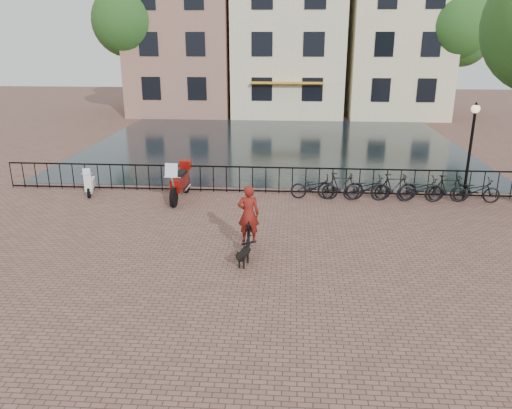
# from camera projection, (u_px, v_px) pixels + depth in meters

# --- Properties ---
(ground) EXTENTS (100.00, 100.00, 0.00)m
(ground) POSITION_uv_depth(u_px,v_px,m) (246.00, 296.00, 11.41)
(ground) COLOR brown
(ground) RESTS_ON ground
(canal_water) EXTENTS (20.00, 20.00, 0.00)m
(canal_water) POSITION_uv_depth(u_px,v_px,m) (275.00, 144.00, 27.77)
(canal_water) COLOR black
(canal_water) RESTS_ON ground
(railing) EXTENTS (20.00, 0.05, 1.02)m
(railing) POSITION_uv_depth(u_px,v_px,m) (266.00, 180.00, 18.82)
(railing) COLOR black
(railing) RESTS_ON ground
(canal_house_left) EXTENTS (7.50, 9.00, 12.80)m
(canal_house_left) POSITION_uv_depth(u_px,v_px,m) (185.00, 27.00, 38.28)
(canal_house_left) COLOR #936155
(canal_house_left) RESTS_ON ground
(canal_house_mid) EXTENTS (8.00, 9.50, 11.80)m
(canal_house_mid) POSITION_uv_depth(u_px,v_px,m) (289.00, 34.00, 37.88)
(canal_house_mid) COLOR beige
(canal_house_mid) RESTS_ON ground
(canal_house_right) EXTENTS (7.00, 9.00, 13.30)m
(canal_house_right) POSITION_uv_depth(u_px,v_px,m) (397.00, 23.00, 37.08)
(canal_house_right) COLOR beige
(canal_house_right) RESTS_ON ground
(tree_far_left) EXTENTS (5.04, 5.04, 9.27)m
(tree_far_left) POSITION_uv_depth(u_px,v_px,m) (127.00, 21.00, 35.59)
(tree_far_left) COLOR black
(tree_far_left) RESTS_ON ground
(tree_far_right) EXTENTS (4.76, 4.76, 8.76)m
(tree_far_right) POSITION_uv_depth(u_px,v_px,m) (457.00, 26.00, 34.09)
(tree_far_right) COLOR black
(tree_far_right) RESTS_ON ground
(lamp_post) EXTENTS (0.30, 0.30, 3.45)m
(lamp_post) POSITION_uv_depth(u_px,v_px,m) (472.00, 136.00, 17.34)
(lamp_post) COLOR black
(lamp_post) RESTS_ON ground
(cyclist) EXTENTS (0.73, 1.66, 2.24)m
(cyclist) POSITION_uv_depth(u_px,v_px,m) (249.00, 223.00, 13.46)
(cyclist) COLOR black
(cyclist) RESTS_ON ground
(dog) EXTENTS (0.41, 0.83, 0.54)m
(dog) POSITION_uv_depth(u_px,v_px,m) (244.00, 256.00, 12.83)
(dog) COLOR black
(dog) RESTS_ON ground
(motorcycle) EXTENTS (0.64, 2.29, 1.62)m
(motorcycle) POSITION_uv_depth(u_px,v_px,m) (180.00, 178.00, 17.96)
(motorcycle) COLOR maroon
(motorcycle) RESTS_ON ground
(scooter) EXTENTS (0.66, 1.30, 1.16)m
(scooter) POSITION_uv_depth(u_px,v_px,m) (90.00, 179.00, 18.65)
(scooter) COLOR silver
(scooter) RESTS_ON ground
(parked_bike_0) EXTENTS (1.73, 0.65, 0.90)m
(parked_bike_0) POSITION_uv_depth(u_px,v_px,m) (314.00, 187.00, 18.14)
(parked_bike_0) COLOR black
(parked_bike_0) RESTS_ON ground
(parked_bike_1) EXTENTS (1.67, 0.48, 1.00)m
(parked_bike_1) POSITION_uv_depth(u_px,v_px,m) (341.00, 186.00, 18.06)
(parked_bike_1) COLOR black
(parked_bike_1) RESTS_ON ground
(parked_bike_2) EXTENTS (1.77, 0.77, 0.90)m
(parked_bike_2) POSITION_uv_depth(u_px,v_px,m) (367.00, 188.00, 18.01)
(parked_bike_2) COLOR black
(parked_bike_2) RESTS_ON ground
(parked_bike_3) EXTENTS (1.70, 0.60, 1.00)m
(parked_bike_3) POSITION_uv_depth(u_px,v_px,m) (394.00, 187.00, 17.93)
(parked_bike_3) COLOR black
(parked_bike_3) RESTS_ON ground
(parked_bike_4) EXTENTS (1.76, 0.75, 0.90)m
(parked_bike_4) POSITION_uv_depth(u_px,v_px,m) (421.00, 189.00, 17.87)
(parked_bike_4) COLOR black
(parked_bike_4) RESTS_ON ground
(parked_bike_5) EXTENTS (1.71, 0.68, 1.00)m
(parked_bike_5) POSITION_uv_depth(u_px,v_px,m) (448.00, 188.00, 17.79)
(parked_bike_5) COLOR black
(parked_bike_5) RESTS_ON ground
(parked_bike_6) EXTENTS (1.75, 0.69, 0.90)m
(parked_bike_6) POSITION_uv_depth(u_px,v_px,m) (475.00, 190.00, 17.74)
(parked_bike_6) COLOR black
(parked_bike_6) RESTS_ON ground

